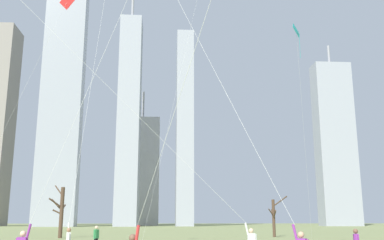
{
  "coord_description": "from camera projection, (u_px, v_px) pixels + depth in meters",
  "views": [
    {
      "loc": [
        -1.46,
        -16.1,
        2.04
      ],
      "look_at": [
        0.0,
        6.0,
        7.02
      ],
      "focal_mm": 41.26,
      "sensor_mm": 36.0,
      "label": 1
    }
  ],
  "objects": [
    {
      "name": "kite_flyer_midfield_center_purple",
      "position": [
        156.0,
        184.0,
        12.01
      ],
      "size": [
        4.82,
        8.23,
        15.4
      ],
      "color": "black",
      "rests_on": "ground"
    },
    {
      "name": "skyline_mid_tower_left",
      "position": [
        335.0,
        142.0,
        137.98
      ],
      "size": [
        11.47,
        6.64,
        57.74
      ],
      "color": "#9EA3AD",
      "rests_on": "ground"
    },
    {
      "name": "bare_tree_right_of_center",
      "position": [
        274.0,
        216.0,
        51.65
      ],
      "size": [
        2.31,
        3.35,
        4.7
      ],
      "color": "#4C3828",
      "rests_on": "ground"
    },
    {
      "name": "bare_tree_center",
      "position": [
        61.0,
        211.0,
        49.02
      ],
      "size": [
        1.56,
        2.67,
        5.81
      ],
      "color": "#4C3828",
      "rests_on": "ground"
    },
    {
      "name": "skyline_squat_block",
      "position": [
        129.0,
        118.0,
        131.97
      ],
      "size": [
        6.49,
        9.4,
        71.09
      ],
      "color": "#9EA3AD",
      "rests_on": "ground"
    },
    {
      "name": "kite_flyer_far_back_green",
      "position": [
        265.0,
        177.0,
        16.49
      ],
      "size": [
        6.71,
        6.51,
        18.16
      ],
      "color": "gray",
      "rests_on": "ground"
    },
    {
      "name": "kite_flyer_midfield_left_yellow",
      "position": [
        79.0,
        168.0,
        23.97
      ],
      "size": [
        0.98,
        7.95,
        21.69
      ],
      "color": "#33384C",
      "rests_on": "ground"
    },
    {
      "name": "distant_kite_drifting_left_red",
      "position": [
        60.0,
        16.0,
        31.29
      ],
      "size": [
        7.07,
        0.39,
        17.9
      ],
      "color": "red",
      "rests_on": "ground"
    },
    {
      "name": "skyline_slender_spire",
      "position": [
        62.0,
        104.0,
        128.67
      ],
      "size": [
        11.8,
        5.17,
        78.94
      ],
      "color": "#9EA3AD",
      "rests_on": "ground"
    },
    {
      "name": "skyline_tall_tower",
      "position": [
        142.0,
        170.0,
        145.66
      ],
      "size": [
        11.54,
        5.11,
        44.8
      ],
      "color": "#B2B2B7",
      "rests_on": "ground"
    },
    {
      "name": "skyline_mid_tower_right",
      "position": [
        185.0,
        126.0,
        136.14
      ],
      "size": [
        5.18,
        9.12,
        60.08
      ],
      "color": "#9EA3AD",
      "rests_on": "ground"
    },
    {
      "name": "kite_flyer_foreground_right_white",
      "position": [
        50.0,
        183.0,
        16.87
      ],
      "size": [
        7.84,
        1.06,
        22.14
      ],
      "color": "black",
      "rests_on": "ground"
    },
    {
      "name": "distant_kite_drifting_right_teal",
      "position": [
        298.0,
        48.0,
        30.68
      ],
      "size": [
        3.0,
        7.42,
        15.31
      ],
      "color": "teal",
      "rests_on": "ground"
    },
    {
      "name": "kite_flyer_midfield_right_blue",
      "position": [
        219.0,
        209.0,
        20.5
      ],
      "size": [
        14.28,
        2.18,
        15.03
      ],
      "color": "#33384C",
      "rests_on": "ground"
    },
    {
      "name": "bystander_far_off_by_trees",
      "position": [
        96.0,
        237.0,
        27.91
      ],
      "size": [
        0.32,
        0.47,
        1.62
      ],
      "color": "black",
      "rests_on": "ground"
    }
  ]
}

